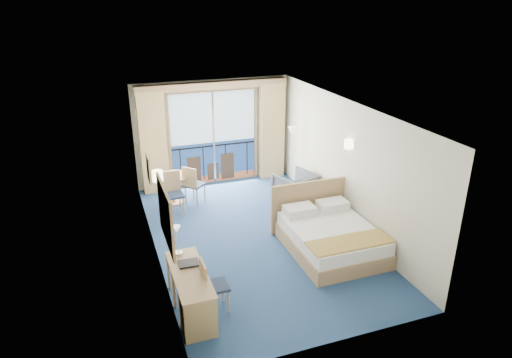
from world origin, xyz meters
name	(u,v)px	position (x,y,z in m)	size (l,w,h in m)	color
floor	(255,237)	(0.00, 0.00, 0.00)	(6.50, 6.50, 0.00)	navy
room_walls	(255,156)	(0.00, 0.00, 1.78)	(4.04, 6.54, 2.72)	beige
balcony_door	(213,140)	(-0.01, 3.22, 1.14)	(2.36, 0.03, 2.52)	navy
curtain_left	(153,143)	(-1.55, 3.07, 1.28)	(0.65, 0.22, 2.55)	#D1B973
curtain_right	(272,131)	(1.55, 3.07, 1.28)	(0.65, 0.22, 2.55)	#D1B973
pelmet	(213,85)	(0.00, 3.10, 2.58)	(3.80, 0.25, 0.18)	#9E8456
mirror	(166,215)	(-1.97, -1.50, 1.55)	(0.05, 1.25, 0.95)	#9E8456
wall_print	(149,169)	(-1.97, 0.45, 1.60)	(0.04, 0.42, 0.52)	#9E8456
sconce_left	(157,176)	(-1.94, -0.60, 1.85)	(0.18, 0.18, 0.18)	#FFEDB2
sconce_right	(349,144)	(1.94, -0.15, 1.85)	(0.18, 0.18, 0.18)	#FFEDB2
bed	(330,236)	(1.20, -0.93, 0.30)	(1.71, 2.04, 1.08)	#9E8456
nightstand	(324,205)	(1.77, 0.38, 0.27)	(0.42, 0.40, 0.55)	#9C8052
phone	(323,192)	(1.73, 0.42, 0.59)	(0.19, 0.15, 0.09)	silver
armchair	(295,188)	(1.43, 1.24, 0.39)	(0.83, 0.86, 0.78)	#474D56
floor_lamp	(292,142)	(1.73, 2.16, 1.22)	(0.22, 0.22, 1.62)	silver
desk	(196,305)	(-1.73, -2.26, 0.39)	(0.51, 1.49, 0.70)	#9E8456
desk_chair	(211,283)	(-1.43, -1.96, 0.51)	(0.40, 0.39, 0.90)	#1D2B45
folder	(189,263)	(-1.69, -1.62, 0.71)	(0.32, 0.24, 0.03)	black
desk_lamp	(177,234)	(-1.79, -1.28, 1.08)	(0.13, 0.13, 0.50)	silver
round_table	(172,182)	(-1.28, 2.24, 0.53)	(0.78, 0.78, 0.70)	#9E8456
table_chair_a	(193,183)	(-0.84, 2.06, 0.53)	(0.58, 0.58, 0.94)	#1D2B45
table_chair_b	(173,190)	(-1.37, 1.73, 0.55)	(0.43, 0.44, 0.97)	#1D2B45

